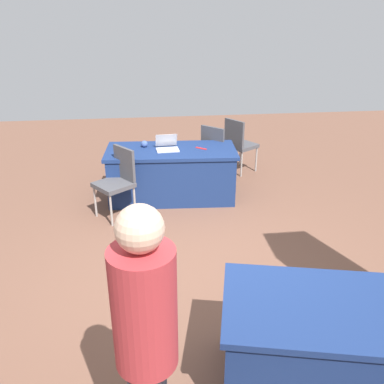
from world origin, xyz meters
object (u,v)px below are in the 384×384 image
table_foreground (172,174)px  chair_tucked_right (239,142)px  chair_near_front (118,178)px  yarn_ball (144,144)px  laptop_silver (167,147)px  scissors_red (201,148)px  chair_tucked_left (217,150)px  table_mid_left (342,349)px  person_presenter (146,340)px

table_foreground → chair_tucked_right: 1.54m
chair_near_front → yarn_ball: 0.80m
laptop_silver → scissors_red: size_ratio=1.85×
laptop_silver → scissors_red: 0.50m
chair_tucked_left → table_foreground: bearing=-103.0°
yarn_ball → scissors_red: size_ratio=0.54×
chair_near_front → chair_tucked_right: 2.44m
chair_tucked_left → chair_tucked_right: chair_tucked_left is taller
table_mid_left → chair_tucked_left: (0.20, -4.09, 0.17)m
laptop_silver → scissors_red: (-0.49, 0.02, -0.04)m
chair_tucked_right → scissors_red: chair_tucked_right is taller
yarn_ball → scissors_red: yarn_ball is taller
table_mid_left → person_presenter: (1.39, 0.41, 0.64)m
person_presenter → chair_tucked_right: bearing=168.9°
yarn_ball → chair_near_front: bearing=59.9°
chair_tucked_left → person_presenter: person_presenter is taller
laptop_silver → yarn_ball: 0.36m
yarn_ball → scissors_red: 0.84m
table_mid_left → scissors_red: scissors_red is taller
table_foreground → scissors_red: (-0.44, 0.02, 0.38)m
chair_tucked_right → table_mid_left: bearing=-37.5°
table_mid_left → table_foreground: bearing=-74.9°
table_mid_left → laptop_silver: size_ratio=5.70×
chair_tucked_right → person_presenter: size_ratio=0.52×
chair_tucked_right → person_presenter: bearing=-52.8°
table_foreground → chair_tucked_right: size_ratio=2.04×
chair_near_front → person_presenter: (-0.34, 3.49, 0.47)m
chair_near_front → chair_tucked_left: 1.83m
laptop_silver → scissors_red: laptop_silver is taller
table_mid_left → person_presenter: 1.58m
chair_tucked_left → person_presenter: bearing=-61.0°
table_foreground → table_mid_left: bearing=105.1°
table_foreground → chair_tucked_left: size_ratio=2.02×
table_mid_left → scissors_red: bearing=-81.6°
table_foreground → person_presenter: bearing=84.0°
chair_tucked_right → laptop_silver: bearing=-88.7°
table_foreground → laptop_silver: (0.05, -0.00, 0.42)m
chair_near_front → chair_tucked_right: size_ratio=1.00×
yarn_ball → person_presenter: bearing=89.5°
chair_tucked_right → chair_tucked_left: bearing=-82.0°
chair_tucked_left → person_presenter: 4.67m
person_presenter → table_foreground: bearing=-178.6°
chair_near_front → laptop_silver: size_ratio=2.86×
table_foreground → laptop_silver: 0.42m
chair_tucked_left → chair_near_front: bearing=-102.9°
table_foreground → chair_near_front: (0.76, 0.50, 0.16)m
chair_near_front → yarn_ball: bearing=-67.7°
scissors_red → table_foreground: bearing=-141.9°
chair_near_front → chair_tucked_right: bearing=-92.0°
chair_tucked_right → laptop_silver: (1.28, 0.92, 0.26)m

